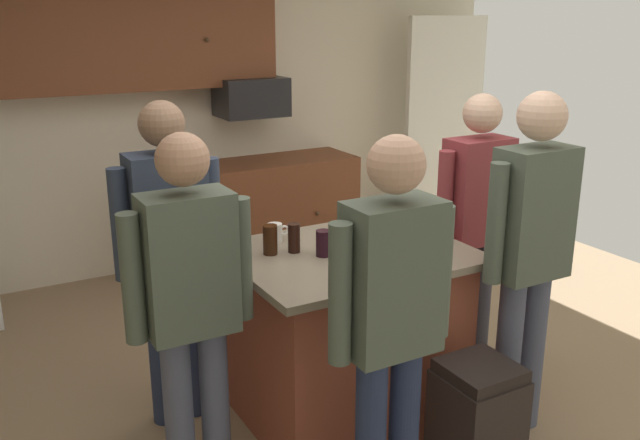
{
  "coord_description": "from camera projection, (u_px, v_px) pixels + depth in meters",
  "views": [
    {
      "loc": [
        -1.76,
        -2.87,
        2.15
      ],
      "look_at": [
        0.01,
        0.27,
        1.05
      ],
      "focal_mm": 38.75,
      "sensor_mm": 36.0,
      "label": 1
    }
  ],
  "objects": [
    {
      "name": "mug_blue_stoneware",
      "position": [
        383.0,
        238.0,
        3.6
      ],
      "size": [
        0.13,
        0.09,
        0.09
      ],
      "color": "#4C6B99",
      "rests_on": "kitchen_island"
    },
    {
      "name": "cabinet_run_lower",
      "position": [
        255.0,
        212.0,
        6.06
      ],
      "size": [
        1.8,
        0.63,
        0.9
      ],
      "color": "brown",
      "rests_on": "ground"
    },
    {
      "name": "person_host_foreground",
      "position": [
        170.0,
        243.0,
        3.53
      ],
      "size": [
        0.57,
        0.23,
        1.74
      ],
      "rotation": [
        0.0,
        0.0,
        -0.51
      ],
      "color": "#232D4C",
      "rests_on": "ground"
    },
    {
      "name": "person_guest_right",
      "position": [
        391.0,
        314.0,
        2.74
      ],
      "size": [
        0.57,
        0.23,
        1.71
      ],
      "rotation": [
        0.0,
        0.0,
        1.22
      ],
      "color": "#232D4C",
      "rests_on": "ground"
    },
    {
      "name": "glass_pilsner",
      "position": [
        412.0,
        222.0,
        3.78
      ],
      "size": [
        0.07,
        0.07,
        0.14
      ],
      "color": "black",
      "rests_on": "kitchen_island"
    },
    {
      "name": "tumbler_amber",
      "position": [
        270.0,
        240.0,
        3.48
      ],
      "size": [
        0.07,
        0.07,
        0.15
      ],
      "color": "black",
      "rests_on": "kitchen_island"
    },
    {
      "name": "glass_dark_ale",
      "position": [
        323.0,
        243.0,
        3.46
      ],
      "size": [
        0.07,
        0.07,
        0.13
      ],
      "color": "black",
      "rests_on": "kitchen_island"
    },
    {
      "name": "glass_short_whisky",
      "position": [
        346.0,
        216.0,
        3.89
      ],
      "size": [
        0.06,
        0.06,
        0.15
      ],
      "color": "black",
      "rests_on": "kitchen_island"
    },
    {
      "name": "person_guest_by_door",
      "position": [
        475.0,
        216.0,
        4.07
      ],
      "size": [
        0.57,
        0.22,
        1.7
      ],
      "rotation": [
        0.0,
        0.0,
        -3.03
      ],
      "color": "#383842",
      "rests_on": "ground"
    },
    {
      "name": "person_elder_center",
      "position": [
        191.0,
        298.0,
        2.94
      ],
      "size": [
        0.57,
        0.22,
        1.69
      ],
      "rotation": [
        0.0,
        0.0,
        0.22
      ],
      "color": "#4C5166",
      "rests_on": "ground"
    },
    {
      "name": "microwave_over_range",
      "position": [
        251.0,
        97.0,
        5.79
      ],
      "size": [
        0.56,
        0.4,
        0.32
      ],
      "primitive_type": "cube",
      "color": "black"
    },
    {
      "name": "person_guest_left",
      "position": [
        530.0,
        243.0,
        3.41
      ],
      "size": [
        0.57,
        0.24,
        1.79
      ],
      "rotation": [
        0.0,
        0.0,
        2.5
      ],
      "color": "#4C5166",
      "rests_on": "ground"
    },
    {
      "name": "glass_stout_tall",
      "position": [
        294.0,
        238.0,
        3.51
      ],
      "size": [
        0.06,
        0.06,
        0.15
      ],
      "color": "black",
      "rests_on": "kitchen_island"
    },
    {
      "name": "mug_ceramic_white",
      "position": [
        275.0,
        233.0,
        3.68
      ],
      "size": [
        0.12,
        0.08,
        0.1
      ],
      "color": "white",
      "rests_on": "kitchen_island"
    },
    {
      "name": "french_door_window_panel",
      "position": [
        444.0,
        122.0,
        6.75
      ],
      "size": [
        0.9,
        0.06,
        2.0
      ],
      "primitive_type": "cube",
      "color": "white",
      "rests_on": "ground"
    },
    {
      "name": "cabinet_run_upper",
      "position": [
        124.0,
        41.0,
        5.26
      ],
      "size": [
        2.4,
        0.38,
        0.75
      ],
      "color": "brown"
    },
    {
      "name": "trash_bin",
      "position": [
        476.0,
        424.0,
        3.22
      ],
      "size": [
        0.34,
        0.34,
        0.61
      ],
      "color": "black",
      "rests_on": "ground"
    },
    {
      "name": "floor",
      "position": [
        342.0,
        412.0,
        3.85
      ],
      "size": [
        7.04,
        7.04,
        0.0
      ],
      "primitive_type": "plane",
      "color": "#937A5B",
      "rests_on": "ground"
    },
    {
      "name": "back_wall",
      "position": [
        172.0,
        115.0,
        5.8
      ],
      "size": [
        6.4,
        0.1,
        2.6
      ],
      "primitive_type": "cube",
      "color": "beige",
      "rests_on": "ground"
    },
    {
      "name": "kitchen_island",
      "position": [
        347.0,
        335.0,
        3.69
      ],
      "size": [
        1.2,
        0.96,
        0.96
      ],
      "color": "brown",
      "rests_on": "ground"
    }
  ]
}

